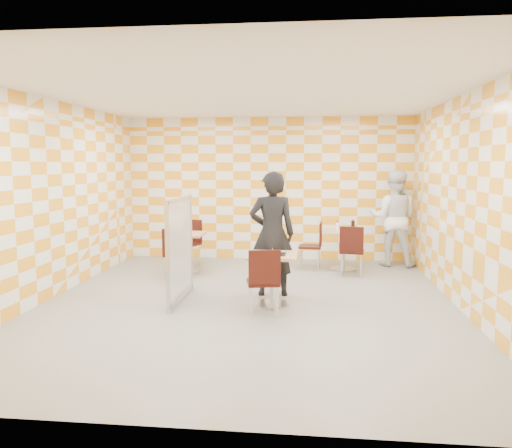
# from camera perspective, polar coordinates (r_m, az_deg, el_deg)

# --- Properties ---
(room_shell) EXTENTS (7.00, 7.00, 7.00)m
(room_shell) POSITION_cam_1_polar(r_m,az_deg,el_deg) (7.67, -0.47, 2.91)
(room_shell) COLOR gray
(room_shell) RESTS_ON ground
(main_table) EXTENTS (0.70, 0.70, 0.75)m
(main_table) POSITION_cam_1_polar(r_m,az_deg,el_deg) (7.18, 1.89, -5.35)
(main_table) COLOR tan
(main_table) RESTS_ON ground
(second_table) EXTENTS (0.70, 0.70, 0.75)m
(second_table) POSITION_cam_1_polar(r_m,az_deg,el_deg) (9.72, 9.96, -2.22)
(second_table) COLOR tan
(second_table) RESTS_ON ground
(empty_table) EXTENTS (0.70, 0.70, 0.75)m
(empty_table) POSITION_cam_1_polar(r_m,az_deg,el_deg) (9.40, -8.11, -2.50)
(empty_table) COLOR tan
(empty_table) RESTS_ON ground
(chair_main_front) EXTENTS (0.50, 0.50, 0.92)m
(chair_main_front) POSITION_cam_1_polar(r_m,az_deg,el_deg) (6.62, 0.89, -6.09)
(chair_main_front) COLOR black
(chair_main_front) RESTS_ON ground
(chair_second_front) EXTENTS (0.47, 0.48, 0.92)m
(chair_second_front) POSITION_cam_1_polar(r_m,az_deg,el_deg) (9.13, 10.88, -2.61)
(chair_second_front) COLOR black
(chair_second_front) RESTS_ON ground
(chair_second_side) EXTENTS (0.45, 0.44, 0.92)m
(chair_second_side) POSITION_cam_1_polar(r_m,az_deg,el_deg) (9.63, 6.76, -2.04)
(chair_second_side) COLOR black
(chair_second_side) RESTS_ON ground
(chair_empty_near) EXTENTS (0.42, 0.43, 0.92)m
(chair_empty_near) POSITION_cam_1_polar(r_m,az_deg,el_deg) (8.77, -9.12, -2.95)
(chair_empty_near) COLOR black
(chair_empty_near) RESTS_ON ground
(chair_empty_far) EXTENTS (0.54, 0.55, 0.92)m
(chair_empty_far) POSITION_cam_1_polar(r_m,az_deg,el_deg) (10.01, -7.55, -1.71)
(chair_empty_far) COLOR black
(chair_empty_far) RESTS_ON ground
(partition) EXTENTS (0.08, 1.38, 1.55)m
(partition) POSITION_cam_1_polar(r_m,az_deg,el_deg) (7.45, -8.68, -2.78)
(partition) COLOR white
(partition) RESTS_ON ground
(man_dark) EXTENTS (0.75, 0.54, 1.92)m
(man_dark) POSITION_cam_1_polar(r_m,az_deg,el_deg) (7.68, 1.85, -1.14)
(man_dark) COLOR black
(man_dark) RESTS_ON ground
(man_white) EXTENTS (1.07, 0.91, 1.91)m
(man_white) POSITION_cam_1_polar(r_m,az_deg,el_deg) (10.30, 15.46, 0.66)
(man_white) COLOR white
(man_white) RESTS_ON ground
(pizza_on_foil) EXTENTS (0.40, 0.40, 0.04)m
(pizza_on_foil) POSITION_cam_1_polar(r_m,az_deg,el_deg) (7.12, 1.89, -3.35)
(pizza_on_foil) COLOR silver
(pizza_on_foil) RESTS_ON main_table
(sport_bottle) EXTENTS (0.06, 0.06, 0.20)m
(sport_bottle) POSITION_cam_1_polar(r_m,az_deg,el_deg) (9.72, 9.28, -0.25)
(sport_bottle) COLOR white
(sport_bottle) RESTS_ON second_table
(soda_bottle) EXTENTS (0.07, 0.07, 0.23)m
(soda_bottle) POSITION_cam_1_polar(r_m,az_deg,el_deg) (9.71, 11.02, -0.20)
(soda_bottle) COLOR black
(soda_bottle) RESTS_ON second_table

